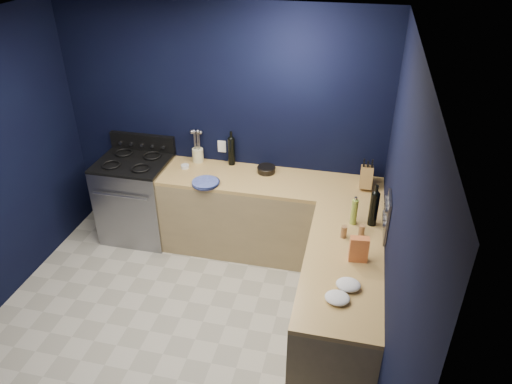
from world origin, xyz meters
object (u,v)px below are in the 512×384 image
(gas_range, at_px, (138,200))
(knife_block, at_px, (366,177))
(crouton_bag, at_px, (359,249))
(plate_stack, at_px, (205,183))
(utensil_crock, at_px, (198,155))

(gas_range, xyz_separation_m, knife_block, (2.49, 0.10, 0.55))
(gas_range, relative_size, knife_block, 4.23)
(knife_block, relative_size, crouton_bag, 1.00)
(gas_range, height_order, knife_block, knife_block)
(plate_stack, distance_m, utensil_crock, 0.53)
(gas_range, height_order, utensil_crock, utensil_crock)
(plate_stack, bearing_deg, gas_range, 166.35)
(gas_range, bearing_deg, knife_block, 2.28)
(utensil_crock, relative_size, knife_block, 0.70)
(plate_stack, relative_size, crouton_bag, 1.25)
(knife_block, distance_m, crouton_bag, 1.22)
(gas_range, xyz_separation_m, utensil_crock, (0.67, 0.25, 0.52))
(gas_range, distance_m, knife_block, 2.56)
(utensil_crock, distance_m, crouton_bag, 2.26)
(gas_range, bearing_deg, utensil_crock, 20.77)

